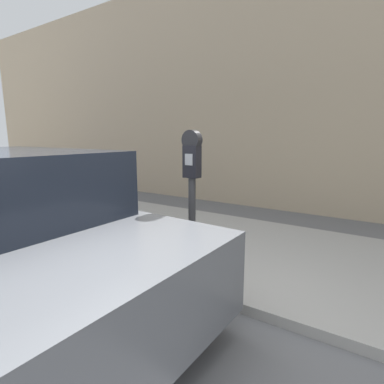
# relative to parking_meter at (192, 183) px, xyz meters

# --- Properties ---
(ground_plane) EXTENTS (60.00, 60.00, 0.00)m
(ground_plane) POSITION_rel_parking_meter_xyz_m (0.07, -1.09, -1.14)
(ground_plane) COLOR slate
(sidewalk) EXTENTS (24.00, 2.80, 0.10)m
(sidewalk) POSITION_rel_parking_meter_xyz_m (0.07, 1.11, -1.09)
(sidewalk) COLOR #9E9B96
(sidewalk) RESTS_ON ground_plane
(building_facade) EXTENTS (24.00, 0.30, 5.42)m
(building_facade) POSITION_rel_parking_meter_xyz_m (0.07, 4.03, 1.57)
(building_facade) COLOR tan
(building_facade) RESTS_ON ground_plane
(parking_meter) EXTENTS (0.21, 0.12, 1.59)m
(parking_meter) POSITION_rel_parking_meter_xyz_m (0.00, 0.00, 0.00)
(parking_meter) COLOR #2D2D30
(parking_meter) RESTS_ON sidewalk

